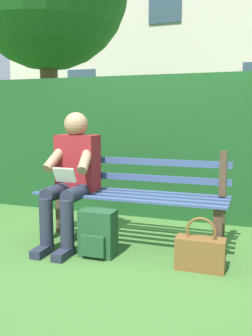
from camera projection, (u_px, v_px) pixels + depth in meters
ground at (130, 245)px, 3.42m from camera, size 60.00×60.00×0.00m
park_bench at (132, 197)px, 3.41m from camera, size 1.74×0.45×0.87m
person_seated at (72, 174)px, 3.40m from camera, size 0.44×0.73×1.20m
hedge_backdrop at (141, 143)px, 4.57m from camera, size 5.12×0.72×1.67m
building_facade at (177, 43)px, 11.73m from camera, size 10.11×3.33×6.84m
backpack at (98, 233)px, 3.14m from camera, size 0.30×0.26×0.39m
handbag at (200, 252)px, 2.86m from camera, size 0.37×0.15×0.41m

